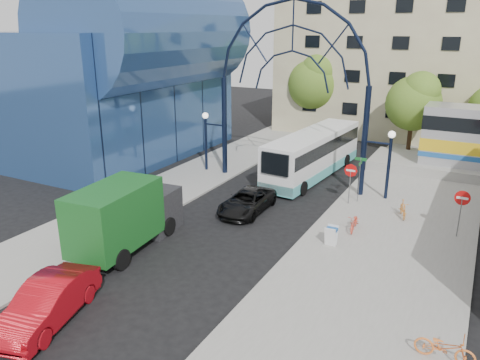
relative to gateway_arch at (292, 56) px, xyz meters
The scene contains 19 objects.
ground 16.41m from the gateway_arch, 90.00° to the right, with size 120.00×120.00×0.00m, color black.
sidewalk_east 15.37m from the gateway_arch, 51.34° to the right, with size 8.00×56.00×0.12m, color gray.
plaza_west 13.36m from the gateway_arch, 129.09° to the right, with size 5.00×50.00×0.12m, color gray.
gateway_arch is the anchor object (origin of this frame).
stop_sign 8.37m from the gateway_arch, 22.63° to the right, with size 0.80×0.07×2.50m.
do_not_enter_sign 13.43m from the gateway_arch, 19.99° to the right, with size 0.76×0.07×2.48m.
street_name_sign 8.38m from the gateway_arch, 15.07° to the right, with size 0.70×0.70×2.80m.
sandwich_board 12.52m from the gateway_arch, 55.09° to the right, with size 0.55×0.61×0.99m.
transit_hall 15.45m from the gateway_arch, behind, with size 16.50×18.00×14.50m.
apartment_block 21.12m from the gateway_arch, 84.55° to the left, with size 20.00×12.10×14.00m.
tree_north_a 13.98m from the gateway_arch, 62.83° to the left, with size 4.48×4.48×7.00m.
tree_north_b 16.72m from the gateway_arch, 103.68° to the left, with size 5.12×5.12×8.00m.
city_bus 7.44m from the gateway_arch, 73.06° to the left, with size 3.50×11.75×3.18m.
green_truck 14.71m from the gateway_arch, 104.76° to the right, with size 2.98×6.80×3.35m.
black_suv 9.85m from the gateway_arch, 91.58° to the right, with size 2.13×4.61×1.28m, color black.
red_sedan 20.41m from the gateway_arch, 95.16° to the right, with size 1.68×4.83×1.59m, color #AC0A14.
bike_near_a 11.59m from the gateway_arch, 42.96° to the right, with size 0.58×1.68×0.88m, color #DF412C.
bike_near_b 11.65m from the gateway_arch, 18.16° to the right, with size 0.45×1.59×0.96m, color orange.
bike_far_a 20.00m from the gateway_arch, 51.70° to the right, with size 0.65×1.87×0.98m, color orange.
Camera 1 is at (11.46, -14.55, 10.41)m, focal length 35.00 mm.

